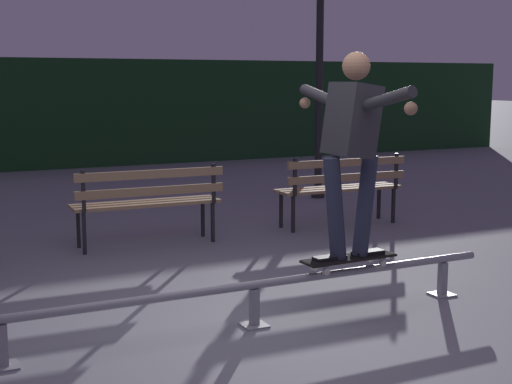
{
  "coord_description": "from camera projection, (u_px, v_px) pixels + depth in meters",
  "views": [
    {
      "loc": [
        -2.22,
        -4.53,
        1.77
      ],
      "look_at": [
        0.41,
        0.82,
        0.85
      ],
      "focal_mm": 50.77,
      "sensor_mm": 36.0,
      "label": 1
    }
  ],
  "objects": [
    {
      "name": "hedge_backdrop",
      "position": [
        22.0,
        114.0,
        14.62
      ],
      "size": [
        24.0,
        1.2,
        2.21
      ],
      "primitive_type": "cube",
      "color": "#193D1E",
      "rests_on": "ground"
    },
    {
      "name": "ground_plane",
      "position": [
        256.0,
        327.0,
        5.26
      ],
      "size": [
        90.0,
        90.0,
        0.0
      ],
      "primitive_type": "plane",
      "color": "slate"
    },
    {
      "name": "skateboard",
      "position": [
        349.0,
        259.0,
        5.57
      ],
      "size": [
        0.79,
        0.23,
        0.09
      ],
      "color": "black",
      "rests_on": "grind_rail"
    },
    {
      "name": "skateboarder",
      "position": [
        352.0,
        137.0,
        5.42
      ],
      "size": [
        0.62,
        1.41,
        1.56
      ],
      "color": "black",
      "rests_on": "skateboard"
    },
    {
      "name": "park_bench_left_center",
      "position": [
        148.0,
        197.0,
        7.71
      ],
      "size": [
        1.61,
        0.46,
        0.88
      ],
      "color": "black",
      "rests_on": "ground"
    },
    {
      "name": "lamp_post_right",
      "position": [
        320.0,
        32.0,
        10.66
      ],
      "size": [
        0.32,
        0.32,
        3.9
      ],
      "color": "black",
      "rests_on": "ground"
    },
    {
      "name": "grind_rail",
      "position": [
        254.0,
        291.0,
        5.23
      ],
      "size": [
        4.1,
        0.18,
        0.34
      ],
      "color": "gray",
      "rests_on": "ground"
    },
    {
      "name": "park_bench_right_center",
      "position": [
        342.0,
        183.0,
        8.78
      ],
      "size": [
        1.61,
        0.46,
        0.88
      ],
      "color": "black",
      "rests_on": "ground"
    }
  ]
}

